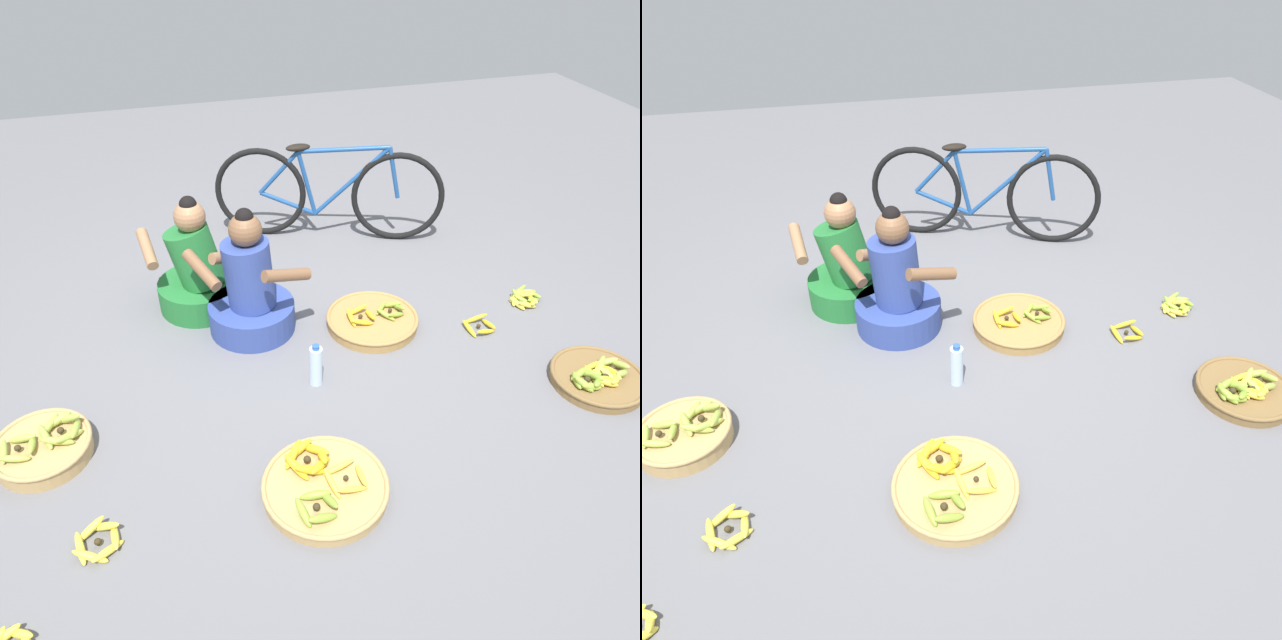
% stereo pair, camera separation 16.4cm
% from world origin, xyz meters
% --- Properties ---
extents(ground_plane, '(10.00, 10.00, 0.00)m').
position_xyz_m(ground_plane, '(0.00, 0.00, 0.00)').
color(ground_plane, slate).
extents(vendor_woman_front, '(0.70, 0.54, 0.80)m').
position_xyz_m(vendor_woman_front, '(-0.29, 0.30, 0.26)').
color(vendor_woman_front, '#334793').
rests_on(vendor_woman_front, ground).
extents(vendor_woman_behind, '(0.68, 0.56, 0.76)m').
position_xyz_m(vendor_woman_behind, '(-0.56, 0.63, 0.24)').
color(vendor_woman_behind, '#237233').
rests_on(vendor_woman_behind, ground).
extents(bicycle_leaning, '(1.61, 0.65, 0.73)m').
position_xyz_m(bicycle_leaning, '(0.50, 1.30, 0.36)').
color(bicycle_leaning, black).
rests_on(bicycle_leaning, ground).
extents(banana_basket_front_left, '(0.58, 0.58, 0.15)m').
position_xyz_m(banana_basket_front_left, '(-0.22, -1.01, 0.04)').
color(banana_basket_front_left, tan).
rests_on(banana_basket_front_left, ground).
extents(banana_basket_front_right, '(0.57, 0.57, 0.14)m').
position_xyz_m(banana_basket_front_right, '(0.43, 0.11, 0.04)').
color(banana_basket_front_right, '#A87F47').
rests_on(banana_basket_front_right, ground).
extents(banana_basket_back_center, '(0.46, 0.46, 0.18)m').
position_xyz_m(banana_basket_back_center, '(-1.44, -0.43, 0.06)').
color(banana_basket_back_center, tan).
rests_on(banana_basket_back_center, ground).
extents(banana_basket_back_right, '(0.51, 0.51, 0.13)m').
position_xyz_m(banana_basket_back_right, '(1.42, -0.74, 0.04)').
color(banana_basket_back_right, brown).
rests_on(banana_basket_back_right, ground).
extents(loose_bananas_mid_left, '(0.18, 0.19, 0.08)m').
position_xyz_m(loose_bananas_mid_left, '(1.05, -0.11, 0.03)').
color(loose_bananas_mid_left, gold).
rests_on(loose_bananas_mid_left, ground).
extents(loose_bananas_near_vendor, '(0.24, 0.24, 0.09)m').
position_xyz_m(loose_bananas_near_vendor, '(1.47, 0.08, 0.03)').
color(loose_bananas_near_vendor, yellow).
rests_on(loose_bananas_near_vendor, ground).
extents(loose_bananas_front_center, '(0.22, 0.23, 0.09)m').
position_xyz_m(loose_bananas_front_center, '(-1.20, -1.01, 0.03)').
color(loose_bananas_front_center, yellow).
rests_on(loose_bananas_front_center, ground).
extents(water_bottle, '(0.07, 0.07, 0.26)m').
position_xyz_m(water_bottle, '(-0.05, -0.29, 0.12)').
color(water_bottle, silver).
rests_on(water_bottle, ground).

